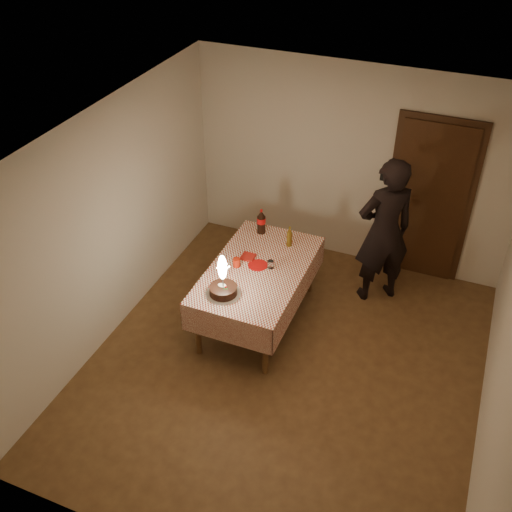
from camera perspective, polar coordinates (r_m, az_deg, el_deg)
name	(u,v)px	position (r m, az deg, el deg)	size (l,w,h in m)	color
ground	(284,365)	(6.54, 2.71, -10.38)	(4.00, 4.50, 0.01)	brown
room_shell	(296,235)	(5.51, 3.79, 2.02)	(4.04, 4.54, 2.62)	beige
dining_table	(258,276)	(6.65, 0.16, -1.88)	(1.02, 1.72, 0.75)	brown
birthday_cake	(223,285)	(6.18, -3.16, -2.80)	(0.36, 0.36, 0.49)	white
red_plate	(258,265)	(6.63, 0.19, -0.88)	(0.22, 0.22, 0.01)	red
red_cup	(237,262)	(6.59, -1.86, -0.62)	(0.08, 0.08, 0.10)	#B11F0C
clear_cup	(271,264)	(6.57, 1.39, -0.81)	(0.07, 0.07, 0.09)	white
napkin_stack	(248,257)	(6.75, -0.76, -0.07)	(0.15, 0.15, 0.02)	#A91913
cola_bottle	(261,222)	(7.09, 0.51, 3.30)	(0.10, 0.10, 0.32)	black
amber_bottle_right	(289,237)	(6.89, 3.20, 1.82)	(0.06, 0.06, 0.25)	brown
photographer	(384,232)	(7.01, 12.10, 2.29)	(0.81, 0.76, 1.85)	black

